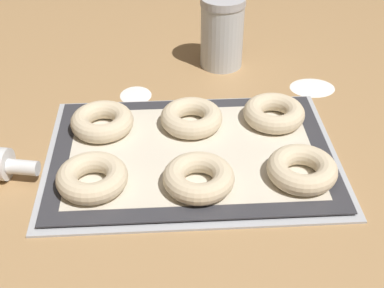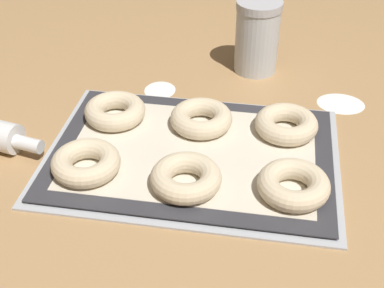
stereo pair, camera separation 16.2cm
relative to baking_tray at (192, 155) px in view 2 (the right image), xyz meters
name	(u,v)px [view 2 (the right image)]	position (x,y,z in m)	size (l,w,h in m)	color
ground_plane	(199,157)	(0.01, 0.00, 0.00)	(2.80, 2.80, 0.00)	#A87F51
baking_tray	(192,155)	(0.00, 0.00, 0.00)	(0.50, 0.35, 0.01)	#B2B5BA
baking_mat	(192,153)	(0.00, 0.00, 0.01)	(0.48, 0.33, 0.00)	#333338
bagel_front_left	(86,163)	(-0.16, -0.08, 0.02)	(0.11, 0.11, 0.03)	beige
bagel_front_center	(186,178)	(0.01, -0.09, 0.02)	(0.11, 0.11, 0.03)	beige
bagel_front_right	(293,185)	(0.17, -0.08, 0.02)	(0.11, 0.11, 0.03)	beige
bagel_back_left	(115,111)	(-0.16, 0.08, 0.02)	(0.11, 0.11, 0.03)	beige
bagel_back_center	(201,118)	(0.00, 0.08, 0.02)	(0.11, 0.11, 0.03)	beige
bagel_back_right	(286,124)	(0.16, 0.09, 0.02)	(0.11, 0.11, 0.03)	beige
flour_canister	(257,36)	(0.08, 0.33, 0.07)	(0.10, 0.10, 0.16)	silver
flour_patch_near	(341,103)	(0.26, 0.22, 0.00)	(0.09, 0.08, 0.00)	white
flour_patch_far	(160,90)	(-0.10, 0.21, 0.00)	(0.06, 0.07, 0.00)	white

